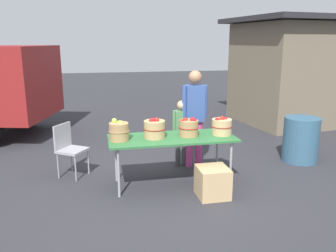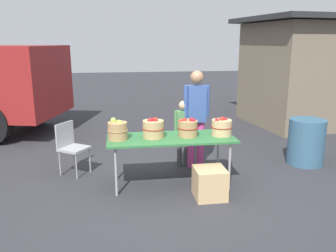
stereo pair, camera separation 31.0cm
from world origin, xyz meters
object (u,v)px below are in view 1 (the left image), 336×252
Objects in this scene: apple_basket_red_0 at (154,128)px; folding_chair at (69,146)px; apple_basket_green_0 at (119,131)px; apple_basket_red_2 at (222,126)px; child_customer at (181,128)px; vendor_adult at (195,111)px; apple_basket_red_1 at (189,127)px; produce_crate at (213,182)px; market_table at (172,140)px; trash_barrel at (301,139)px.

apple_basket_red_0 is 0.39× the size of folding_chair.
apple_basket_red_2 is at bearing 0.26° from apple_basket_green_0.
child_customer is (0.59, 0.72, -0.20)m from apple_basket_red_0.
apple_basket_red_0 is 0.20× the size of vendor_adult.
apple_basket_red_0 reaches higher than apple_basket_red_1.
apple_basket_green_0 is 1.57m from apple_basket_red_2.
apple_basket_red_1 is 0.19× the size of vendor_adult.
child_customer is at bearing 96.11° from produce_crate.
folding_chair is (-1.30, 0.66, -0.38)m from apple_basket_red_0.
produce_crate is (0.47, -0.55, -0.49)m from market_table.
apple_basket_red_2 is 1.90m from trash_barrel.
apple_basket_green_0 is 1.51m from vendor_adult.
apple_basket_red_1 is 0.73× the size of produce_crate.
apple_basket_red_1 is at bearing -166.65° from trash_barrel.
apple_basket_red_0 is 0.41× the size of trash_barrel.
apple_basket_red_1 is 0.36× the size of folding_chair.
apple_basket_red_1 reaches higher than folding_chair.
vendor_adult is at bearing 108.77° from apple_basket_red_2.
produce_crate is at bearing 88.86° from vendor_adult.
apple_basket_red_2 is (0.52, -0.02, -0.00)m from apple_basket_red_1.
folding_chair is at bearing 156.43° from market_table.
apple_basket_green_0 is 1.10m from folding_chair.
apple_basket_green_0 is at bearing -170.28° from trash_barrel.
apple_basket_red_0 is (0.52, 0.03, 0.01)m from apple_basket_green_0.
folding_chair is at bearing 148.81° from produce_crate.
trash_barrel is 1.90× the size of produce_crate.
folding_chair is at bearing 6.54° from child_customer.
market_table is 1.13× the size of vendor_adult.
vendor_adult is at bearing 39.71° from apple_basket_red_0.
child_customer is at bearing 84.70° from apple_basket_red_1.
apple_basket_red_0 is at bearing 141.94° from produce_crate.
folding_chair is (-1.56, 0.68, -0.20)m from market_table.
child_customer is 2.23m from trash_barrel.
market_table is 0.82m from child_customer.
apple_basket_red_1 is 0.90m from produce_crate.
market_table is 2.34× the size of trash_barrel.
child_customer is 2.73× the size of produce_crate.
vendor_adult is 1.95× the size of folding_chair.
apple_basket_red_0 reaches higher than market_table.
market_table is 0.80m from apple_basket_red_2.
produce_crate is (-2.06, -1.11, -0.19)m from trash_barrel.
trash_barrel is at bearing 17.78° from apple_basket_red_2.
vendor_adult reaches higher than trash_barrel.
apple_basket_green_0 reaches higher than folding_chair.
folding_chair is 1.06× the size of trash_barrel.
folding_chair is at bearing 163.86° from apple_basket_red_2.
folding_chair reaches higher than trash_barrel.
produce_crate is at bearing -151.69° from trash_barrel.
apple_basket_red_0 is 0.52m from apple_basket_red_1.
vendor_adult reaches higher than apple_basket_green_0.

